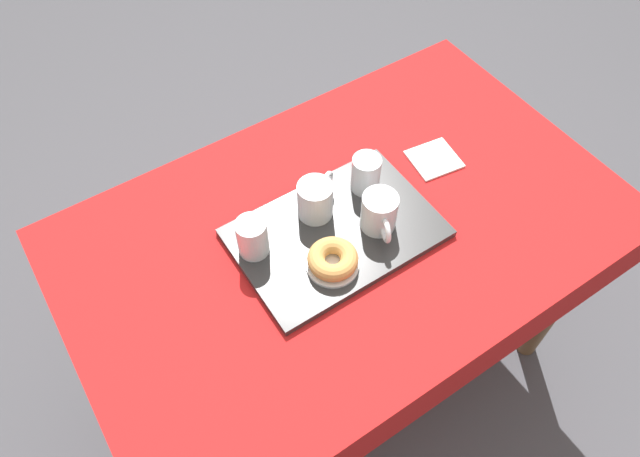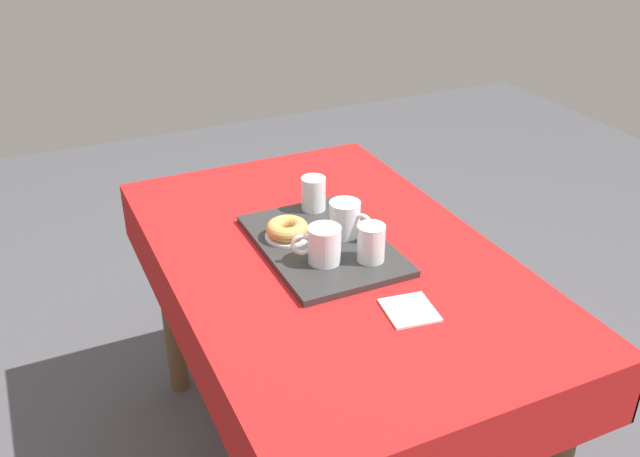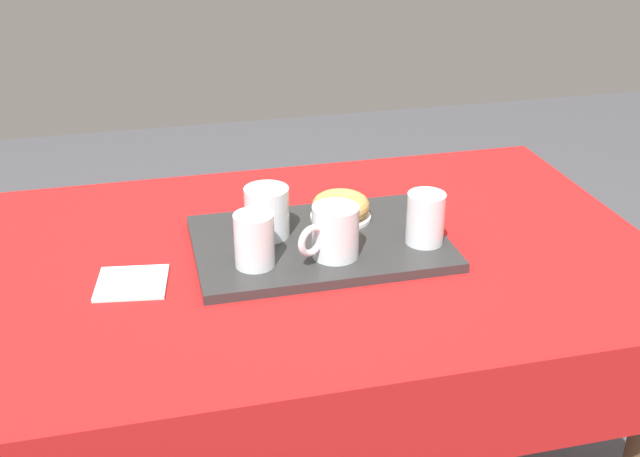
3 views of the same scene
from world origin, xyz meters
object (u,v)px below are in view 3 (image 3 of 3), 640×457
object	(u,v)px
water_glass_far	(254,243)
paper_napkin	(132,283)
serving_tray	(320,243)
tea_mug_right	(267,213)
dining_table	(301,304)
tea_mug_left	(335,233)
sugar_donut_left	(341,206)
water_glass_near	(425,221)
donut_plate_left	(341,217)

from	to	relation	value
water_glass_far	paper_napkin	xyz separation A→B (m)	(-0.21, 0.01, -0.06)
serving_tray	water_glass_far	xyz separation A→B (m)	(-0.13, -0.07, 0.05)
tea_mug_right	paper_napkin	distance (m)	0.27
dining_table	serving_tray	distance (m)	0.13
serving_tray	paper_napkin	xyz separation A→B (m)	(-0.34, -0.06, -0.01)
water_glass_far	dining_table	bearing A→B (deg)	34.03
dining_table	water_glass_far	world-z (taller)	water_glass_far
dining_table	tea_mug_left	bearing A→B (deg)	-53.07
tea_mug_right	paper_napkin	bearing A→B (deg)	-159.17
dining_table	sugar_donut_left	xyz separation A→B (m)	(0.10, 0.08, 0.16)
tea_mug_left	paper_napkin	size ratio (longest dim) A/B	0.99
tea_mug_right	water_glass_far	bearing A→B (deg)	-110.98
tea_mug_right	water_glass_near	xyz separation A→B (m)	(0.27, -0.10, -0.00)
dining_table	paper_napkin	distance (m)	0.32
water_glass_near	sugar_donut_left	xyz separation A→B (m)	(-0.12, 0.13, -0.02)
dining_table	water_glass_far	size ratio (longest dim) A/B	13.72
paper_napkin	water_glass_near	bearing A→B (deg)	-0.09
tea_mug_right	water_glass_far	size ratio (longest dim) A/B	1.27
dining_table	sugar_donut_left	bearing A→B (deg)	39.65
serving_tray	tea_mug_left	distance (m)	0.09
tea_mug_right	water_glass_far	world-z (taller)	water_glass_far
donut_plate_left	sugar_donut_left	distance (m)	0.02
water_glass_near	water_glass_far	size ratio (longest dim) A/B	1.00
tea_mug_left	tea_mug_right	world-z (taller)	same
serving_tray	donut_plate_left	bearing A→B (deg)	51.09
tea_mug_right	water_glass_near	bearing A→B (deg)	-19.59
donut_plate_left	water_glass_far	bearing A→B (deg)	-142.99
serving_tray	water_glass_near	bearing A→B (deg)	-17.53
sugar_donut_left	paper_napkin	world-z (taller)	sugar_donut_left
tea_mug_left	donut_plate_left	xyz separation A→B (m)	(0.05, 0.14, -0.04)
donut_plate_left	dining_table	bearing A→B (deg)	-140.35
donut_plate_left	paper_napkin	distance (m)	0.42
water_glass_far	paper_napkin	size ratio (longest dim) A/B	0.82
donut_plate_left	tea_mug_left	bearing A→B (deg)	-109.10
water_glass_near	sugar_donut_left	world-z (taller)	water_glass_near
sugar_donut_left	paper_napkin	bearing A→B (deg)	-161.96
tea_mug_right	sugar_donut_left	bearing A→B (deg)	13.12
water_glass_far	donut_plate_left	xyz separation A→B (m)	(0.19, 0.14, -0.04)
tea_mug_left	water_glass_near	size ratio (longest dim) A/B	1.22
sugar_donut_left	paper_napkin	size ratio (longest dim) A/B	0.95
tea_mug_left	sugar_donut_left	world-z (taller)	tea_mug_left
dining_table	serving_tray	world-z (taller)	serving_tray
tea_mug_right	water_glass_near	distance (m)	0.28
tea_mug_left	paper_napkin	world-z (taller)	tea_mug_left
serving_tray	tea_mug_left	world-z (taller)	tea_mug_left
dining_table	donut_plate_left	size ratio (longest dim) A/B	11.14
dining_table	donut_plate_left	bearing A→B (deg)	39.65
serving_tray	tea_mug_left	xyz separation A→B (m)	(0.01, -0.07, 0.05)
dining_table	tea_mug_left	xyz separation A→B (m)	(0.05, -0.06, 0.17)
dining_table	paper_napkin	size ratio (longest dim) A/B	11.19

